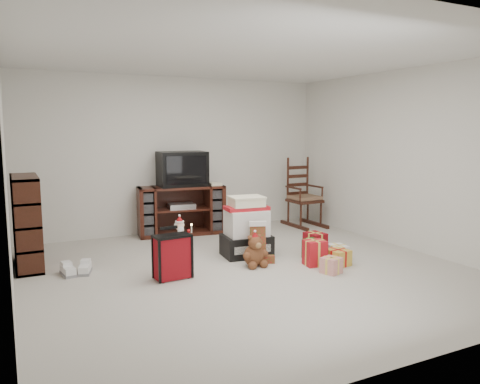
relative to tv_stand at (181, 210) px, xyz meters
name	(u,v)px	position (x,y,z in m)	size (l,w,h in m)	color
room	(248,166)	(0.04, -2.23, 0.86)	(5.01, 5.01, 2.51)	#B1ABA2
tv_stand	(181,210)	(0.00, 0.00, 0.00)	(1.41, 0.67, 0.77)	#3F1912
bookshelf	(27,223)	(-2.28, -0.87, 0.15)	(0.30, 0.91, 1.12)	#3A170F
rocking_chair	(303,202)	(2.11, -0.30, 0.03)	(0.51, 0.82, 1.23)	#3A170F
gift_pile	(246,231)	(0.33, -1.63, -0.05)	(0.66, 0.51, 0.78)	black
red_suitcase	(173,257)	(-0.85, -2.11, -0.13)	(0.40, 0.23, 0.59)	maroon
stocking	(258,242)	(0.31, -1.98, -0.12)	(0.25, 0.11, 0.54)	#0B661C
teddy_bear	(254,253)	(0.20, -2.09, -0.22)	(0.26, 0.23, 0.39)	brown
santa_figurine	(237,234)	(0.40, -1.21, -0.18)	(0.26, 0.25, 0.54)	maroon
mrs_claus_figurine	(180,240)	(-0.45, -1.22, -0.18)	(0.26, 0.25, 0.54)	maroon
sneaker_pair	(77,270)	(-1.80, -1.45, -0.34)	(0.37, 0.32, 0.10)	white
gift_cluster	(325,252)	(1.09, -2.33, -0.26)	(0.75, 1.04, 0.26)	#AF141C
crt_television	(182,169)	(0.03, 0.02, 0.66)	(0.77, 0.58, 0.54)	black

